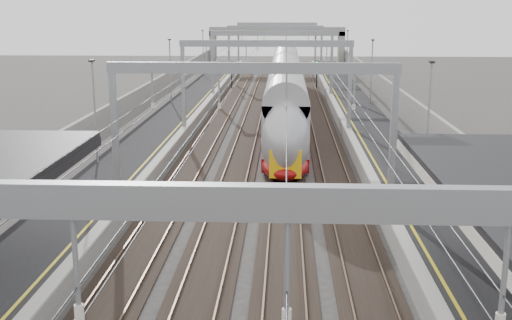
# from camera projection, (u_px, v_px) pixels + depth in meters

# --- Properties ---
(platform_left) EXTENTS (4.00, 120.00, 1.00)m
(platform_left) POSITION_uv_depth(u_px,v_px,m) (170.00, 126.00, 52.54)
(platform_left) COLOR black
(platform_left) RESTS_ON ground
(platform_right) EXTENTS (4.00, 120.00, 1.00)m
(platform_right) POSITION_uv_depth(u_px,v_px,m) (366.00, 128.00, 51.83)
(platform_right) COLOR black
(platform_right) RESTS_ON ground
(tracks) EXTENTS (11.40, 140.00, 0.20)m
(tracks) POSITION_uv_depth(u_px,v_px,m) (267.00, 132.00, 52.29)
(tracks) COLOR black
(tracks) RESTS_ON ground
(overhead_line) EXTENTS (13.00, 140.00, 6.60)m
(overhead_line) POSITION_uv_depth(u_px,v_px,m) (269.00, 51.00, 57.30)
(overhead_line) COLOR gray
(overhead_line) RESTS_ON platform_left
(overbridge) EXTENTS (22.00, 2.20, 6.90)m
(overbridge) POSITION_uv_depth(u_px,v_px,m) (277.00, 37.00, 104.52)
(overbridge) COLOR slate
(overbridge) RESTS_ON ground
(wall_left) EXTENTS (0.30, 120.00, 3.20)m
(wall_left) POSITION_uv_depth(u_px,v_px,m) (130.00, 112.00, 52.43)
(wall_left) COLOR slate
(wall_left) RESTS_ON ground
(wall_right) EXTENTS (0.30, 120.00, 3.20)m
(wall_right) POSITION_uv_depth(u_px,v_px,m) (406.00, 114.00, 51.43)
(wall_right) COLOR slate
(wall_right) RESTS_ON ground
(train) EXTENTS (2.89, 52.73, 4.57)m
(train) POSITION_uv_depth(u_px,v_px,m) (286.00, 93.00, 59.59)
(train) COLOR #980D0E
(train) RESTS_ON ground
(signal_green) EXTENTS (0.32, 0.32, 3.48)m
(signal_green) POSITION_uv_depth(u_px,v_px,m) (232.00, 70.00, 79.28)
(signal_green) COLOR black
(signal_green) RESTS_ON ground
(signal_red_near) EXTENTS (0.32, 0.32, 3.48)m
(signal_red_near) POSITION_uv_depth(u_px,v_px,m) (300.00, 72.00, 77.51)
(signal_red_near) COLOR black
(signal_red_near) RESTS_ON ground
(signal_red_far) EXTENTS (0.32, 0.32, 3.48)m
(signal_red_far) POSITION_uv_depth(u_px,v_px,m) (317.00, 69.00, 80.64)
(signal_red_far) COLOR black
(signal_red_far) RESTS_ON ground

